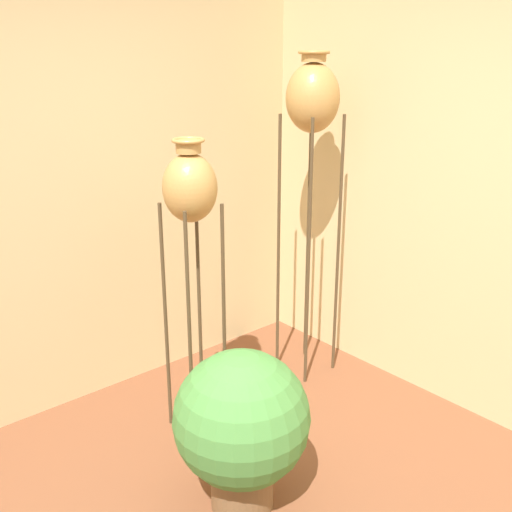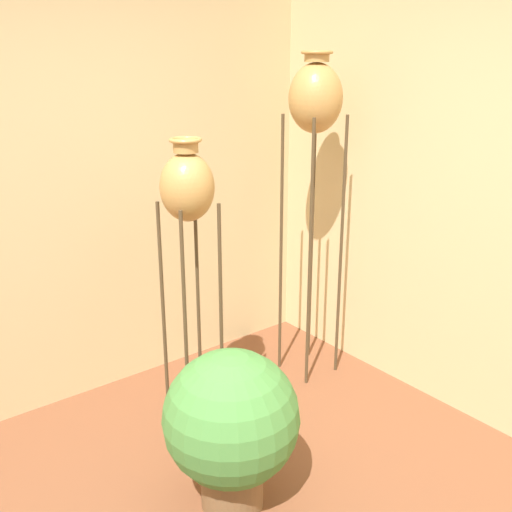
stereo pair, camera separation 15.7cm
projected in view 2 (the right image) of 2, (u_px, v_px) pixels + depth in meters
name	position (u px, v px, depth m)	size (l,w,h in m)	color
wall_back	(13.00, 187.00, 3.22)	(7.90, 0.06, 2.70)	#D1B784
vase_stand_tall	(315.00, 107.00, 3.51)	(0.32, 0.32, 2.05)	#473823
vase_stand_medium	(188.00, 195.00, 3.04)	(0.28, 0.28, 1.64)	#473823
potted_plant	(231.00, 423.00, 2.71)	(0.63, 0.63, 0.79)	brown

